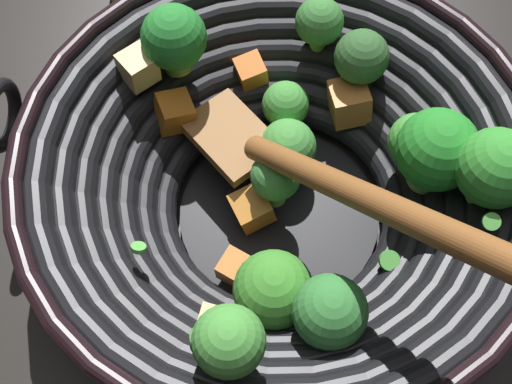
# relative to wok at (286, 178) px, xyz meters

# --- Properties ---
(ground_plane) EXTENTS (4.00, 4.00, 0.00)m
(ground_plane) POSITION_rel_wok_xyz_m (-0.00, 0.00, -0.07)
(ground_plane) COLOR black
(wok) EXTENTS (0.38, 0.39, 0.22)m
(wok) POSITION_rel_wok_xyz_m (0.00, 0.00, 0.00)
(wok) COLOR black
(wok) RESTS_ON ground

